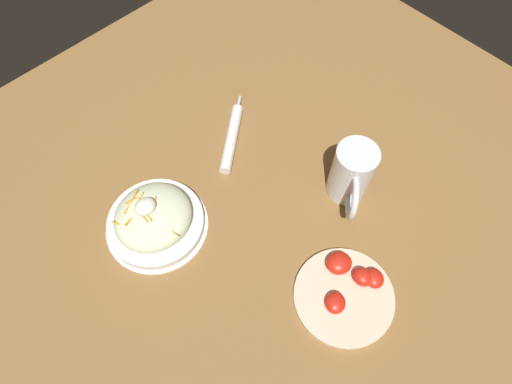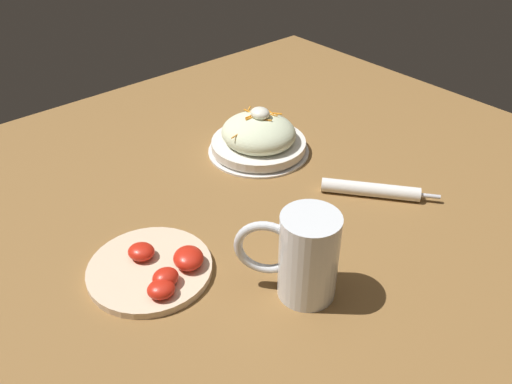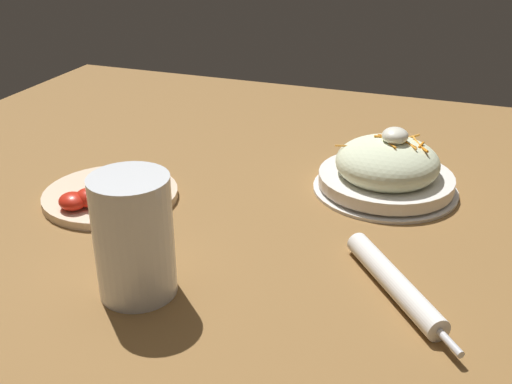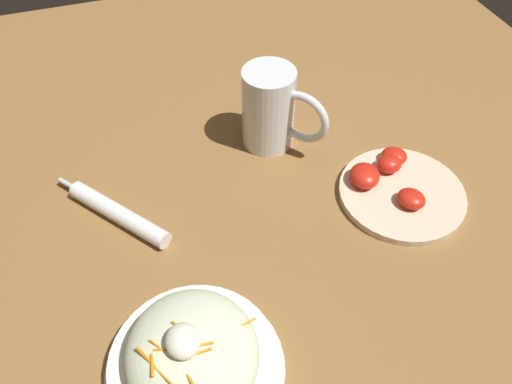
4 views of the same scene
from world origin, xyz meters
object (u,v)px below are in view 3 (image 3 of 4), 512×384
(salad_plate, at_px, (387,170))
(napkin_roll, at_px, (394,283))
(tomato_plate, at_px, (110,195))
(beer_mug, at_px, (134,240))

(salad_plate, xyz_separation_m, napkin_roll, (-0.26, -0.05, -0.02))
(tomato_plate, bearing_deg, salad_plate, -64.43)
(salad_plate, height_order, beer_mug, beer_mug)
(napkin_roll, height_order, tomato_plate, tomato_plate)
(napkin_roll, bearing_deg, salad_plate, 11.51)
(salad_plate, distance_m, napkin_roll, 0.27)
(beer_mug, xyz_separation_m, tomato_plate, (0.18, 0.15, -0.05))
(tomato_plate, bearing_deg, beer_mug, -140.07)
(napkin_roll, distance_m, tomato_plate, 0.43)
(beer_mug, bearing_deg, napkin_roll, -71.34)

